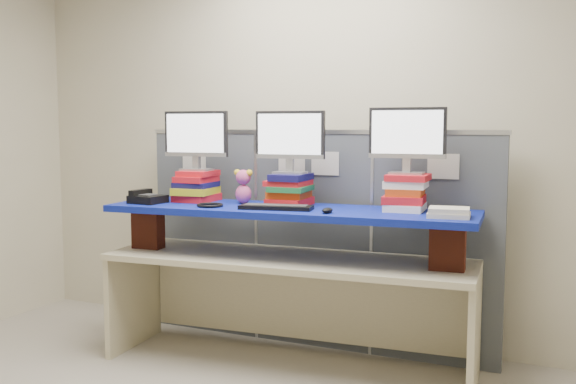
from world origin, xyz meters
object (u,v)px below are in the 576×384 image
at_px(keyboard, 276,207).
at_px(desk_phone, 147,198).
at_px(desk, 288,279).
at_px(monitor_center, 290,138).
at_px(monitor_right, 407,136).
at_px(blue_board, 288,211).
at_px(monitor_left, 196,137).

relative_size(keyboard, desk_phone, 2.12).
bearing_deg(keyboard, desk, 61.68).
bearing_deg(monitor_center, monitor_right, -0.00).
xyz_separation_m(monitor_center, desk_phone, (-0.93, -0.28, -0.41)).
height_order(blue_board, monitor_left, monitor_left).
relative_size(blue_board, monitor_right, 5.06).
bearing_deg(keyboard, monitor_center, 80.68).
xyz_separation_m(desk, blue_board, (0.00, 0.00, 0.44)).
xyz_separation_m(blue_board, monitor_right, (0.72, 0.17, 0.48)).
distance_m(desk, monitor_left, 1.16).
xyz_separation_m(desk, monitor_left, (-0.72, 0.07, 0.91)).
relative_size(blue_board, monitor_center, 5.06).
bearing_deg(monitor_right, blue_board, -170.77).
xyz_separation_m(desk, monitor_right, (0.72, 0.17, 0.92)).
bearing_deg(keyboard, blue_board, 61.68).
xyz_separation_m(blue_board, monitor_left, (-0.72, 0.07, 0.46)).
bearing_deg(monitor_center, desk_phone, -167.55).
height_order(desk, blue_board, blue_board).
bearing_deg(monitor_left, desk_phone, -141.86).
bearing_deg(keyboard, desk_phone, 173.08).
distance_m(desk, blue_board, 0.44).
height_order(keyboard, desk_phone, desk_phone).
distance_m(monitor_right, desk_phone, 1.77).
xyz_separation_m(monitor_right, keyboard, (-0.75, -0.28, -0.44)).
bearing_deg(monitor_right, desk_phone, -173.00).
distance_m(monitor_left, monitor_right, 1.44).
distance_m(desk, monitor_right, 1.18).
bearing_deg(monitor_center, keyboard, -93.08).
bearing_deg(monitor_left, blue_board, -9.43).
xyz_separation_m(desk, monitor_center, (-0.04, 0.12, 0.90)).
distance_m(desk, monitor_center, 0.91).
bearing_deg(desk, blue_board, -4.11).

